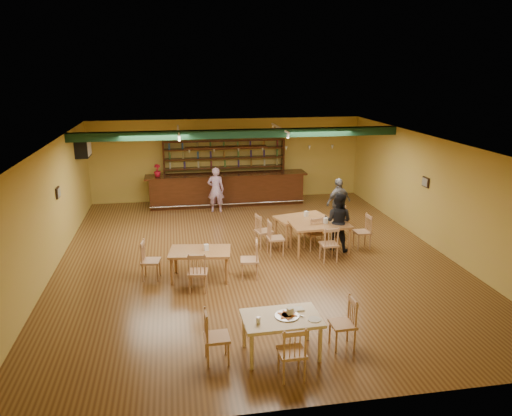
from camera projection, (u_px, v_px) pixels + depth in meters
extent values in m
plane|color=#553418|center=(254.00, 256.00, 12.89)|extent=(12.00, 12.00, 0.00)
cube|color=#10311C|center=(239.00, 134.00, 14.74)|extent=(10.00, 0.30, 0.25)
cube|color=white|center=(178.00, 130.00, 15.00)|extent=(0.05, 2.50, 0.05)
cube|color=white|center=(280.00, 128.00, 15.52)|extent=(0.05, 2.50, 0.05)
cube|color=white|center=(83.00, 148.00, 15.43)|extent=(0.34, 0.70, 0.48)
cube|color=black|center=(58.00, 193.00, 12.56)|extent=(0.04, 0.34, 0.28)
cube|color=black|center=(426.00, 182.00, 13.70)|extent=(0.04, 0.34, 0.28)
cube|color=#32180A|center=(227.00, 189.00, 17.59)|extent=(5.75, 0.85, 1.13)
cube|color=#32180A|center=(225.00, 170.00, 18.02)|extent=(4.45, 0.40, 2.28)
imported|color=#B11023|center=(157.00, 170.00, 16.97)|extent=(0.31, 0.31, 0.43)
cube|color=olive|center=(301.00, 229.00, 13.93)|extent=(1.61, 1.18, 0.72)
cube|color=olive|center=(200.00, 264.00, 11.45)|extent=(1.51, 1.03, 0.70)
cube|color=olive|center=(320.00, 237.00, 13.16)|extent=(1.59, 0.99, 0.78)
cube|color=beige|center=(281.00, 335.00, 8.42)|extent=(1.36, 0.89, 0.71)
cylinder|color=silver|center=(287.00, 316.00, 8.33)|extent=(0.43, 0.43, 0.01)
cylinder|color=#EAE5C6|center=(258.00, 320.00, 8.10)|extent=(0.08, 0.08, 0.11)
cube|color=white|center=(298.00, 309.00, 8.55)|extent=(0.21, 0.17, 0.03)
cube|color=silver|center=(294.00, 313.00, 8.40)|extent=(0.29, 0.29, 0.00)
cylinder|color=white|center=(314.00, 319.00, 8.22)|extent=(0.23, 0.23, 0.01)
imported|color=#9D52B3|center=(216.00, 190.00, 16.67)|extent=(0.62, 0.46, 1.55)
imported|color=black|center=(338.00, 222.00, 13.18)|extent=(0.98, 0.94, 1.59)
imported|color=slate|center=(338.00, 202.00, 15.15)|extent=(0.97, 0.66, 1.53)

